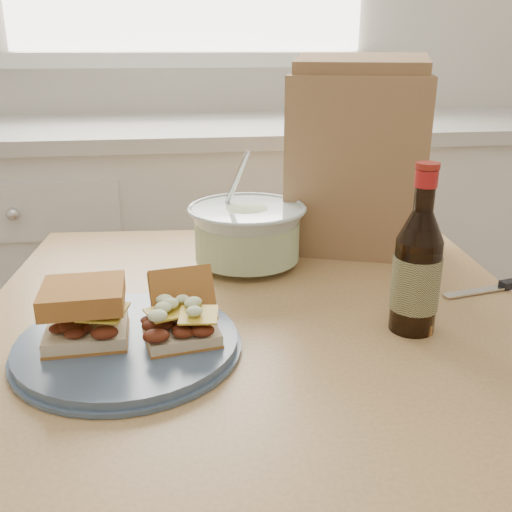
{
  "coord_description": "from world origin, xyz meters",
  "views": [
    {
      "loc": [
        -0.07,
        -0.13,
        1.17
      ],
      "look_at": [
        0.06,
        0.75,
        0.84
      ],
      "focal_mm": 40.0,
      "sensor_mm": 36.0,
      "label": 1
    }
  ],
  "objects": [
    {
      "name": "cabinet_run",
      "position": [
        -0.0,
        1.7,
        0.47
      ],
      "size": [
        2.5,
        0.64,
        0.94
      ],
      "color": "silver",
      "rests_on": "ground"
    },
    {
      "name": "dining_table",
      "position": [
        0.05,
        0.7,
        0.65
      ],
      "size": [
        0.97,
        0.97,
        0.76
      ],
      "rotation": [
        0.0,
        0.0,
        -0.08
      ],
      "color": "tan",
      "rests_on": "ground"
    },
    {
      "name": "plate",
      "position": [
        -0.15,
        0.6,
        0.77
      ],
      "size": [
        0.31,
        0.31,
        0.02
      ],
      "primitive_type": "cylinder",
      "color": "#45576F",
      "rests_on": "dining_table"
    },
    {
      "name": "sandwich_left",
      "position": [
        -0.2,
        0.61,
        0.82
      ],
      "size": [
        0.12,
        0.11,
        0.08
      ],
      "rotation": [
        0.0,
        0.0,
        0.04
      ],
      "color": "beige",
      "rests_on": "plate"
    },
    {
      "name": "sandwich_right",
      "position": [
        -0.07,
        0.61,
        0.81
      ],
      "size": [
        0.11,
        0.15,
        0.08
      ],
      "rotation": [
        0.0,
        0.0,
        0.17
      ],
      "color": "beige",
      "rests_on": "plate"
    },
    {
      "name": "coleslaw_bowl",
      "position": [
        0.06,
        0.92,
        0.82
      ],
      "size": [
        0.23,
        0.23,
        0.23
      ],
      "color": "silver",
      "rests_on": "dining_table"
    },
    {
      "name": "beer_bottle",
      "position": [
        0.28,
        0.61,
        0.85
      ],
      "size": [
        0.07,
        0.07,
        0.26
      ],
      "rotation": [
        0.0,
        0.0,
        -0.43
      ],
      "color": "black",
      "rests_on": "dining_table"
    },
    {
      "name": "knife",
      "position": [
        0.51,
        0.73,
        0.76
      ],
      "size": [
        0.2,
        0.06,
        0.01
      ],
      "rotation": [
        0.0,
        0.0,
        0.19
      ],
      "color": "silver",
      "rests_on": "dining_table"
    },
    {
      "name": "paper_bag",
      "position": [
        0.3,
        0.99,
        0.94
      ],
      "size": [
        0.32,
        0.26,
        0.36
      ],
      "primitive_type": "cube",
      "rotation": [
        0.0,
        0.0,
        -0.34
      ],
      "color": "#A57B50",
      "rests_on": "dining_table"
    }
  ]
}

